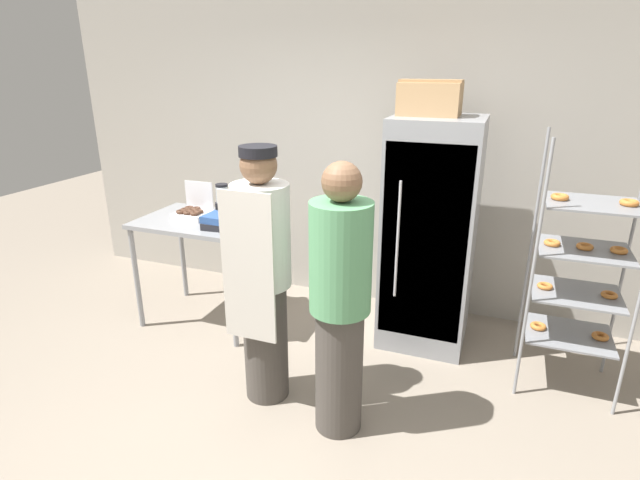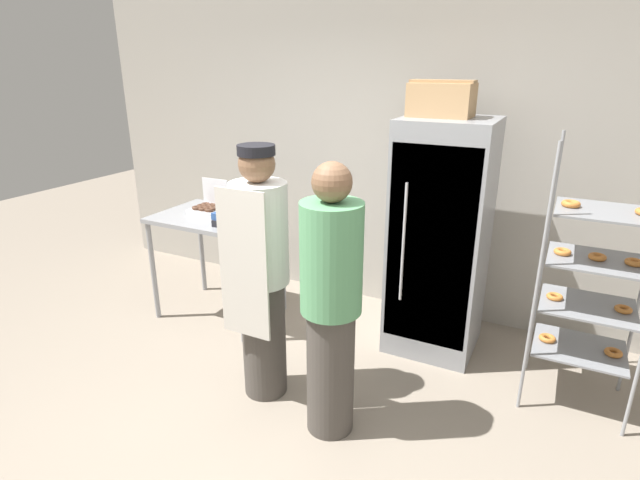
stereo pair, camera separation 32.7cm
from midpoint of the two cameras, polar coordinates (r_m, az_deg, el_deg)
The scene contains 11 objects.
ground_plane at distance 3.24m, azimuth -2.65°, elevation -22.56°, with size 14.00×14.00×0.00m, color gray.
back_wall at distance 4.51m, azimuth 11.28°, elevation 11.21°, with size 6.40×0.12×3.08m, color #ADA89E.
refrigerator at distance 3.93m, azimuth 15.87°, elevation 0.03°, with size 0.67×0.67×1.81m.
baking_rack at distance 3.65m, azimuth 31.00°, elevation -4.17°, with size 0.63×0.53×1.77m.
prep_counter at distance 4.37m, azimuth -9.69°, elevation 1.30°, with size 1.01×0.73×0.93m.
donut_box at distance 4.38m, azimuth -10.62°, elevation 3.54°, with size 0.27×0.25×0.29m.
blender_pitcher at distance 4.50m, azimuth -7.27°, elevation 4.90°, with size 0.14×0.14×0.24m.
binder_stack at distance 4.04m, azimuth -7.64°, elevation 2.38°, with size 0.29×0.23×0.11m.
cardboard_storage_box at distance 3.78m, azimuth 16.25°, elevation 15.19°, with size 0.45×0.30×0.25m.
person_baker at distance 3.22m, azimuth -3.89°, elevation -3.84°, with size 0.36×0.38×1.72m.
person_customer at distance 2.90m, azimuth 4.52°, elevation -7.33°, with size 0.36×0.36×1.69m.
Camera 2 is at (1.35, -2.01, 2.18)m, focal length 28.00 mm.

